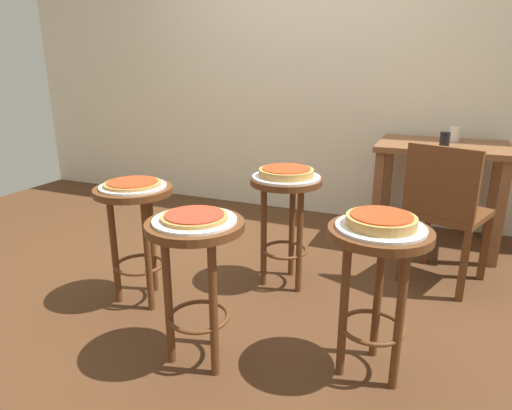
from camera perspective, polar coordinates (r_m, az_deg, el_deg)
The scene contains 18 objects.
ground_plane at distance 2.69m, azimuth -2.88°, elevation -10.63°, with size 6.00×6.00×0.00m, color #4C2D19.
back_wall at distance 3.93m, azimuth 8.06°, elevation 20.74°, with size 6.00×0.10×3.00m, color beige.
stool_foreground at distance 1.89m, azimuth -7.64°, elevation -6.78°, with size 0.41×0.41×0.66m.
serving_plate_foreground at distance 1.83m, azimuth -7.85°, elevation -1.93°, with size 0.34×0.34×0.01m, color white.
pizza_foreground at distance 1.82m, azimuth -7.87°, elevation -1.45°, with size 0.27×0.27×0.02m.
stool_middle at distance 1.86m, azimuth 15.22°, elevation -7.65°, with size 0.41×0.41×0.66m.
serving_plate_middle at distance 1.80m, azimuth 15.65°, elevation -2.75°, with size 0.35×0.35×0.01m, color silver.
pizza_middle at distance 1.79m, azimuth 15.72°, elevation -1.90°, with size 0.27×0.27×0.05m.
stool_leftside at distance 2.45m, azimuth -15.15°, elevation -1.50°, with size 0.41×0.41×0.66m.
serving_plate_leftside at distance 2.41m, azimuth -15.47°, elevation 2.33°, with size 0.34×0.34×0.01m, color silver.
pizza_leftside at distance 2.40m, azimuth -15.50°, elevation 2.69°, with size 0.29×0.29×0.02m.
stool_rear at distance 2.57m, azimuth 3.81°, elevation -0.08°, with size 0.41×0.41×0.66m.
serving_plate_rear at distance 2.52m, azimuth 3.88°, elevation 3.60°, with size 0.38×0.38×0.01m, color silver.
pizza_rear at distance 2.51m, azimuth 3.90°, elevation 4.23°, with size 0.31×0.31×0.05m.
dining_table at distance 3.42m, azimuth 22.59°, elevation 5.02°, with size 0.87×0.64×0.74m.
cup_near_edge at distance 3.28m, azimuth 23.01°, elevation 7.79°, with size 0.06×0.06×0.10m, color black.
cup_far_edge at distance 3.50m, azimuth 24.07°, elevation 8.24°, with size 0.08×0.08×0.10m, color silver.
wooden_chair at distance 2.79m, azimuth 22.97°, elevation -0.59°, with size 0.51×0.51×0.85m.
Camera 1 is at (1.05, -2.13, 1.26)m, focal length 31.27 mm.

